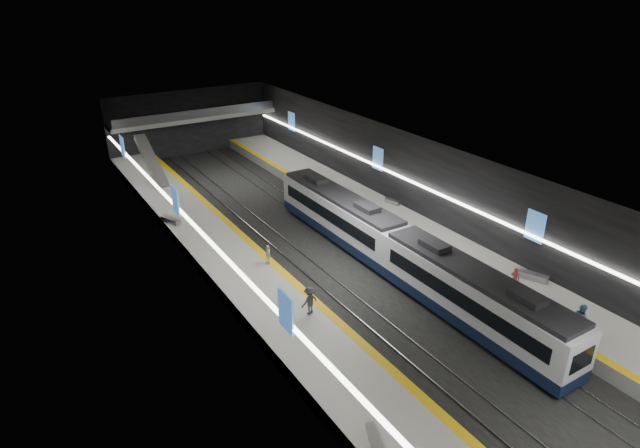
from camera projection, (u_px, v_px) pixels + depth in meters
ground at (352, 271)px, 40.62m from camera, size 70.00×70.00×0.00m
ceiling at (354, 172)px, 37.25m from camera, size 20.00×70.00×0.04m
wall_left at (225, 258)px, 34.14m from camera, size 0.04×70.00×8.00m
wall_right at (453, 196)px, 43.73m from camera, size 0.04×70.00×8.00m
wall_back at (190, 122)px, 65.88m from camera, size 20.00×0.04×8.00m
platform_left at (263, 294)px, 36.82m from camera, size 5.00×70.00×1.00m
tile_surface_left at (262, 287)px, 36.60m from camera, size 5.00×70.00×0.02m
tactile_strip_left at (290, 279)px, 37.65m from camera, size 0.60×70.00×0.02m
platform_right at (426, 242)px, 44.00m from camera, size 5.00×70.00×1.00m
tile_surface_right at (427, 236)px, 43.79m from camera, size 5.00×70.00×0.02m
tactile_strip_right at (406, 243)px, 42.73m from camera, size 0.60×70.00×0.02m
rails at (352, 271)px, 40.60m from camera, size 6.52×70.00×0.12m
train at (397, 249)px, 39.25m from camera, size 2.69×30.04×3.60m
ad_posters at (345, 213)px, 39.49m from camera, size 19.94×53.50×2.20m
cove_light_left at (228, 260)px, 34.33m from camera, size 0.25×68.60×0.12m
cove_light_right at (451, 199)px, 43.71m from camera, size 0.25×68.60×0.12m
mezzanine_bridge at (195, 117)px, 63.85m from camera, size 20.00×3.00×1.50m
escalator at (151, 160)px, 55.82m from camera, size 1.20×7.50×3.92m
bench_left_near at (375, 439)px, 24.40m from camera, size 1.03×1.72×0.41m
bench_left_far at (171, 220)px, 46.11m from camera, size 1.27×2.00×0.48m
bench_right_near at (533, 276)px, 37.49m from camera, size 1.29×2.09×0.50m
bench_right_far at (393, 202)px, 50.01m from camera, size 0.76×1.66×0.39m
passenger_right_a at (515, 279)px, 36.08m from camera, size 0.58×0.70×1.64m
passenger_right_b at (581, 319)px, 31.56m from camera, size 1.11×1.20×1.98m
passenger_left_a at (268, 255)px, 39.32m from camera, size 0.58×0.96×1.53m
passenger_left_b at (309, 301)px, 33.42m from camera, size 1.32×0.90×1.88m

